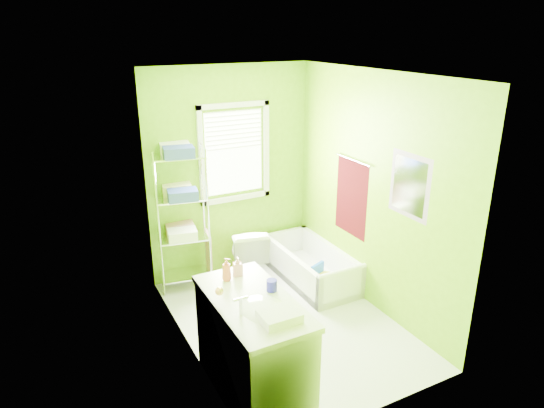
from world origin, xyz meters
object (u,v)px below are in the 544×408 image
toilet (247,254)px  wire_shelf_unit (182,202)px  bathtub (312,270)px  vanity (254,344)px

toilet → wire_shelf_unit: 1.03m
bathtub → wire_shelf_unit: wire_shelf_unit is taller
wire_shelf_unit → bathtub: bearing=-22.5°
bathtub → toilet: toilet is taller
toilet → wire_shelf_unit: size_ratio=0.43×
bathtub → vanity: 2.10m
vanity → bathtub: bearing=44.3°
bathtub → wire_shelf_unit: size_ratio=0.78×
bathtub → toilet: size_ratio=1.81×
bathtub → vanity: size_ratio=1.14×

